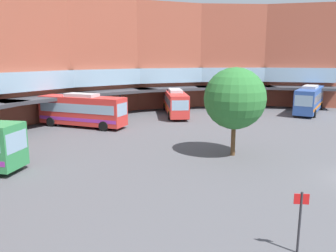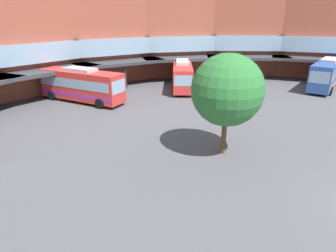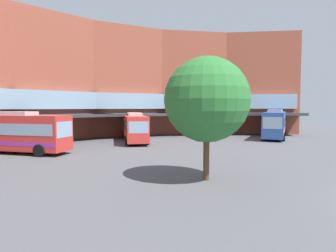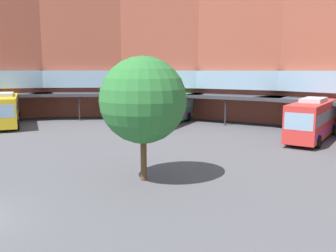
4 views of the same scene
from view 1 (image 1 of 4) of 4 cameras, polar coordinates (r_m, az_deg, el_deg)
station_building at (r=37.81m, az=-15.18°, el=10.80°), size 81.05×35.64×16.34m
bus_0 at (r=40.47m, az=-14.29°, el=2.64°), size 4.99×10.84×3.92m
bus_1 at (r=47.79m, az=1.23°, el=4.13°), size 10.86×9.53×3.61m
bus_3 at (r=53.40m, az=22.83°, el=4.22°), size 11.68×3.59×4.00m
plaza_tree at (r=27.66m, az=11.25°, el=4.58°), size 4.99×4.99×7.25m
stop_sign_post at (r=15.16m, az=21.47°, el=-14.04°), size 0.33×0.54×2.68m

